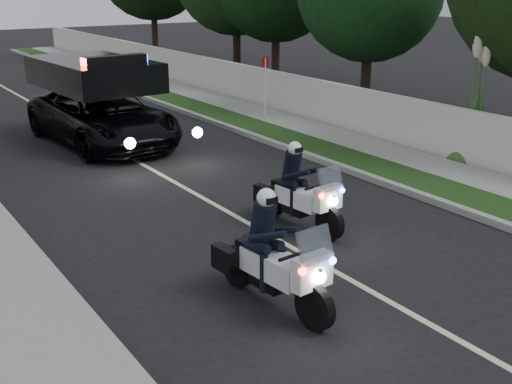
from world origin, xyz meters
TOP-DOWN VIEW (x-y plane):
  - ground at (0.00, 0.00)m, footprint 120.00×120.00m
  - curb_right at (4.10, 10.00)m, footprint 0.20×60.00m
  - grass_verge at (4.80, 10.00)m, footprint 1.20×60.00m
  - sidewalk_right at (6.10, 10.00)m, footprint 1.40×60.00m
  - property_wall at (7.10, 10.00)m, footprint 0.22×60.00m
  - lane_marking at (0.00, 10.00)m, footprint 0.12×50.00m
  - police_moto_left at (-1.57, 0.76)m, footprint 0.97×2.23m
  - police_moto_right at (0.74, 3.20)m, footprint 0.93×2.11m
  - police_suv at (-0.02, 11.91)m, footprint 3.17×6.16m
  - sign_post at (6.00, 12.20)m, footprint 0.44×0.44m
  - pampas_far at (7.60, 4.54)m, footprint 1.61×1.61m
  - tree_right_b at (9.67, 11.14)m, footprint 5.66×5.66m
  - tree_right_c at (10.39, 17.88)m, footprint 5.55×5.55m
  - tree_right_d at (9.87, 20.36)m, footprint 7.56×7.56m
  - tree_right_e at (10.12, 30.07)m, footprint 6.66×6.66m

SIDE VIEW (x-z plane):
  - ground at x=0.00m, z-range 0.00..0.00m
  - police_moto_left at x=-1.57m, z-range -0.92..0.92m
  - police_moto_right at x=0.74m, z-range -0.87..0.87m
  - police_suv at x=-0.02m, z-range -1.46..1.46m
  - sign_post at x=6.00m, z-range -1.12..1.12m
  - pampas_far at x=7.60m, z-range -2.14..2.14m
  - tree_right_b at x=9.67m, z-range -4.29..4.29m
  - tree_right_c at x=10.39m, z-range -4.59..4.59m
  - tree_right_d at x=9.87m, z-range -4.92..4.92m
  - tree_right_e at x=10.12m, z-range -5.35..5.35m
  - lane_marking at x=0.00m, z-range 0.00..0.01m
  - curb_right at x=4.10m, z-range 0.00..0.15m
  - grass_verge at x=4.80m, z-range 0.00..0.16m
  - sidewalk_right at x=6.10m, z-range 0.00..0.16m
  - property_wall at x=7.10m, z-range 0.00..1.50m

